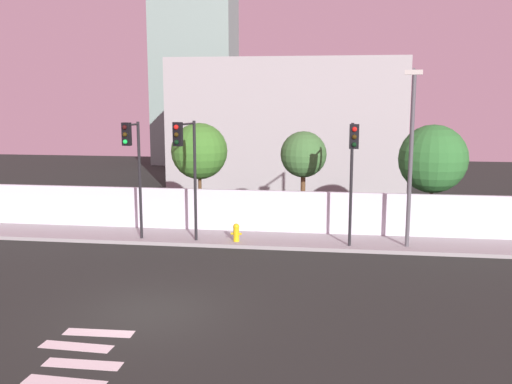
% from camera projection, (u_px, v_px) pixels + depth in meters
% --- Properties ---
extents(ground_plane, '(80.00, 80.00, 0.00)m').
position_uv_depth(ground_plane, '(150.00, 312.00, 16.06)').
color(ground_plane, black).
extents(sidewalk, '(36.00, 2.40, 0.15)m').
position_uv_depth(sidewalk, '(212.00, 238.00, 24.05)').
color(sidewalk, gray).
rests_on(sidewalk, ground).
extents(perimeter_wall, '(36.00, 0.18, 1.80)m').
position_uv_depth(perimeter_wall, '(218.00, 210.00, 25.15)').
color(perimeter_wall, silver).
rests_on(perimeter_wall, sidewalk).
extents(crosswalk_marking, '(3.91, 4.76, 0.01)m').
position_uv_depth(crosswalk_marking, '(75.00, 373.00, 12.53)').
color(crosswalk_marking, silver).
rests_on(crosswalk_marking, ground).
extents(traffic_light_left, '(0.54, 1.60, 4.87)m').
position_uv_depth(traffic_light_left, '(186.00, 156.00, 22.21)').
color(traffic_light_left, black).
rests_on(traffic_light_left, sidewalk).
extents(traffic_light_center, '(0.35, 1.26, 4.82)m').
position_uv_depth(traffic_light_center, '(353.00, 159.00, 21.51)').
color(traffic_light_center, black).
rests_on(traffic_light_center, sidewalk).
extents(traffic_light_right, '(0.43, 1.08, 4.81)m').
position_uv_depth(traffic_light_right, '(133.00, 156.00, 22.79)').
color(traffic_light_right, black).
rests_on(traffic_light_right, sidewalk).
extents(street_lamp_curbside, '(0.67, 2.21, 6.78)m').
position_uv_depth(street_lamp_curbside, '(411.00, 144.00, 21.54)').
color(street_lamp_curbside, '#4C4C51').
rests_on(street_lamp_curbside, sidewalk).
extents(fire_hydrant, '(0.44, 0.26, 0.74)m').
position_uv_depth(fire_hydrant, '(236.00, 232.00, 23.21)').
color(fire_hydrant, gold).
rests_on(fire_hydrant, sidewalk).
extents(roadside_tree_leftmost, '(2.58, 2.58, 4.78)m').
position_uv_depth(roadside_tree_leftmost, '(199.00, 151.00, 26.16)').
color(roadside_tree_leftmost, brown).
rests_on(roadside_tree_leftmost, ground).
extents(roadside_tree_midleft, '(2.06, 2.06, 4.44)m').
position_uv_depth(roadside_tree_midleft, '(303.00, 155.00, 25.52)').
color(roadside_tree_midleft, brown).
rests_on(roadside_tree_midleft, ground).
extents(roadside_tree_midright, '(2.97, 2.97, 4.78)m').
position_uv_depth(roadside_tree_midright, '(433.00, 159.00, 24.76)').
color(roadside_tree_midright, brown).
rests_on(roadside_tree_midright, ground).
extents(low_building_distant, '(15.09, 6.00, 8.35)m').
position_uv_depth(low_building_distant, '(287.00, 123.00, 38.04)').
color(low_building_distant, '#9E9E9E').
rests_on(low_building_distant, ground).
extents(tower_on_skyline, '(6.97, 5.00, 25.99)m').
position_uv_depth(tower_on_skyline, '(194.00, 14.00, 49.56)').
color(tower_on_skyline, gray).
rests_on(tower_on_skyline, ground).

